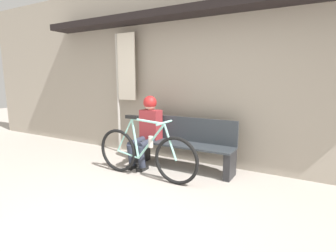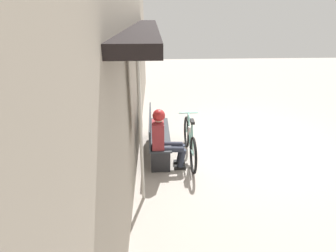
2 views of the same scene
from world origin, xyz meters
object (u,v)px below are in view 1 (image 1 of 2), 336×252
object	(u,v)px
person_seated	(148,126)
banner_pole	(123,78)
park_bench_near	(184,145)
bicycle	(145,153)

from	to	relation	value
person_seated	banner_pole	xyz separation A→B (m)	(-0.79, 0.36, 0.81)
person_seated	banner_pole	world-z (taller)	banner_pole
park_bench_near	person_seated	xyz separation A→B (m)	(-0.63, -0.12, 0.28)
bicycle	park_bench_near	bearing A→B (deg)	64.40
banner_pole	person_seated	bearing A→B (deg)	-24.48
park_bench_near	banner_pole	size ratio (longest dim) A/B	0.73
person_seated	bicycle	bearing A→B (deg)	-59.62
bicycle	banner_pole	size ratio (longest dim) A/B	0.76
person_seated	banner_pole	bearing A→B (deg)	155.52
bicycle	banner_pole	world-z (taller)	banner_pole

